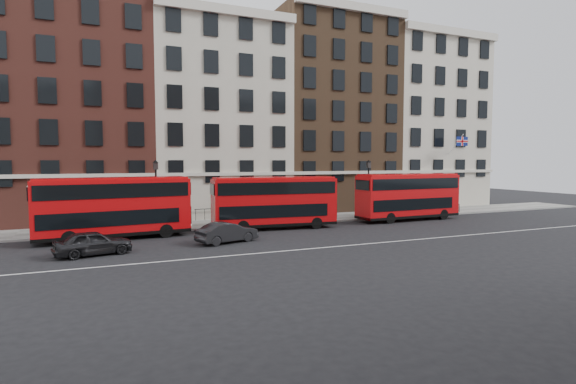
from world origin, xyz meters
name	(u,v)px	position (x,y,z in m)	size (l,w,h in m)	color
ground	(286,244)	(0.00, 0.00, 0.00)	(120.00, 120.00, 0.00)	black
pavement	(238,223)	(0.00, 10.50, 0.07)	(80.00, 5.00, 0.15)	gray
kerb	(247,226)	(0.00, 8.00, 0.08)	(80.00, 0.30, 0.16)	gray
road_centre_line	(299,250)	(0.00, -2.00, 0.01)	(70.00, 0.12, 0.01)	white
building_terrace	(212,112)	(-0.31, 17.88, 10.24)	(64.00, 11.95, 22.00)	#BBB1A1
bus_b	(113,206)	(-10.14, 6.37, 2.28)	(10.30, 3.40, 4.25)	#BC090D
bus_c	(274,201)	(1.70, 6.37, 2.21)	(9.95, 3.20, 4.11)	#BC090D
bus_d	(408,195)	(14.71, 6.37, 2.26)	(10.11, 2.80, 4.21)	#BC090D
car_rear	(93,243)	(-11.43, 1.23, 0.72)	(1.69, 4.20, 1.43)	black
car_front	(227,232)	(-3.34, 2.04, 0.68)	(1.44, 4.14, 1.36)	black
lamp_post_left	(156,191)	(-7.00, 8.64, 3.08)	(0.44, 0.44, 5.33)	black
lamp_post_right	(368,186)	(12.06, 8.75, 3.08)	(0.44, 0.44, 5.33)	black
traffic_light	(453,190)	(22.03, 8.46, 2.45)	(0.25, 0.45, 3.27)	black
iron_railings	(231,213)	(0.00, 12.70, 0.65)	(6.60, 0.06, 1.00)	black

